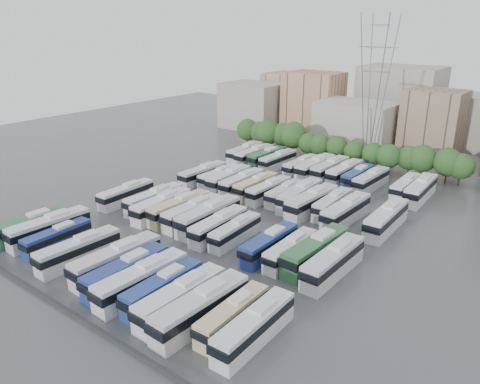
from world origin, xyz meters
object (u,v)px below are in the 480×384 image
Objects in this scene: bus_r2_s4 at (242,182)px; bus_r2_s10 at (333,204)px; bus_r2_s8 at (300,195)px; bus_r3_s2 at (267,157)px; bus_r3_s10 at (371,180)px; bus_r2_s7 at (285,193)px; bus_r0_s12 at (233,315)px; bus_r3_s6 at (315,167)px; bus_r0_s8 at (142,280)px; bus_r1_s10 at (269,244)px; bus_r3_s5 at (301,166)px; bus_r3_s1 at (255,155)px; bus_r0_s0 at (30,226)px; bus_r2_s9 at (312,202)px; bus_r3_s8 at (345,172)px; bus_r3_s9 at (358,176)px; bus_r2_s5 at (256,186)px; bus_r1_s11 at (291,250)px; bus_r0_s6 at (117,260)px; bus_r2_s13 at (386,219)px; bus_r2_s6 at (269,190)px; bus_r0_s9 at (163,288)px; bus_r3_s3 at (278,160)px; bus_r1_s12 at (316,251)px; bus_r2_s1 at (203,174)px; bus_r3_s12 at (405,186)px; bus_r2_s2 at (219,176)px; bus_r0_s4 at (79,250)px; bus_r3_s13 at (420,190)px; bus_r2_s3 at (229,179)px; bus_r0_s10 at (181,298)px; bus_r1_s8 at (235,231)px; electricity_pylon at (375,82)px; bus_r1_s2 at (154,199)px; bus_r1_s13 at (333,262)px; bus_r1_s3 at (162,206)px; bus_r1_s6 at (209,216)px; bus_r0_s13 at (254,327)px; bus_r1_s0 at (126,194)px; bus_r2_s11 at (346,211)px; bus_r3_s0 at (245,152)px; bus_r1_s7 at (219,226)px.

bus_r2_s10 is at bearing 0.82° from bus_r2_s4.
bus_r3_s2 is at bearing 134.82° from bus_r2_s8.
bus_r2_s7 is at bearing -118.51° from bus_r3_s10.
bus_r0_s12 is 57.01m from bus_r3_s6.
bus_r0_s8 is 59.18m from bus_r3_s2.
bus_r1_s10 reaches higher than bus_r3_s5.
bus_r0_s0 is at bearing -92.44° from bus_r3_s1.
bus_r3_s8 is (-3.27, 19.75, -0.13)m from bus_r2_s9.
bus_r3_s9 is at bearing 5.00° from bus_r3_s5.
bus_r2_s9 is (13.22, -1.37, 0.24)m from bus_r2_s5.
bus_r3_s1 reaches higher than bus_r1_s11.
bus_r0_s6 is at bearing -80.79° from bus_r2_s4.
bus_r0_s8 is 19.39m from bus_r1_s10.
bus_r2_s9 is 1.01× the size of bus_r2_s13.
bus_r2_s6 is 20.90m from bus_r3_s9.
bus_r3_s3 reaches higher than bus_r0_s9.
bus_r1_s12 is 39.84m from bus_r2_s1.
bus_r2_s6 is at bearing -124.78° from bus_r3_s10.
bus_r1_s11 is (6.73, 18.11, -0.10)m from bus_r0_s9.
bus_r1_s12 is 35.22m from bus_r3_s12.
bus_r1_s10 reaches higher than bus_r2_s2.
bus_r3_s13 is at bearing 63.67° from bus_r0_s4.
bus_r3_s5 is (6.68, 17.20, -0.11)m from bus_r2_s3.
bus_r1_s8 is at bearing 110.60° from bus_r0_s10.
electricity_pylon reaches higher than bus_r3_s1.
bus_r0_s8 is (13.33, -0.06, 0.12)m from bus_r0_s4.
electricity_pylon is 59.54m from bus_r1_s12.
electricity_pylon is 2.73× the size of bus_r1_s2.
bus_r0_s4 is 26.48m from bus_r0_s12.
bus_r3_s1 is (-39.67, 36.55, -0.10)m from bus_r1_s13.
bus_r2_s10 is 0.88× the size of bus_r2_s13.
bus_r1_s6 is (9.62, 1.37, 0.14)m from bus_r1_s3.
bus_r1_s13 reaches higher than bus_r1_s2.
bus_r2_s13 is (0.22, 35.84, 0.17)m from bus_r0_s13.
bus_r1_s0 is 0.91× the size of bus_r2_s11.
bus_r0_s6 is 1.00× the size of bus_r2_s9.
bus_r3_s0 is at bearing 111.60° from bus_r0_s6.
bus_r1_s13 is at bearing -34.86° from bus_r2_s5.
bus_r0_s6 is at bearing -88.18° from bus_r2_s6.
bus_r3_s12 is (19.77, 0.21, -0.28)m from bus_r3_s6.
bus_r0_s10 is 43.99m from bus_r2_s3.
bus_r3_s10 reaches higher than bus_r1_s7.
bus_r0_s0 reaches higher than bus_r3_s10.
bus_r3_s13 is (23.02, 17.43, 0.23)m from bus_r2_s6.
bus_r1_s6 is at bearing -108.96° from bus_r3_s10.
bus_r1_s0 is 0.89× the size of bus_r3_s6.
bus_r3_s6 is (19.88, -0.79, 0.13)m from bus_r3_s0.
bus_r1_s10 is at bearing -176.64° from bus_r1_s13.
bus_r3_s3 reaches higher than bus_r3_s5.
bus_r3_s1 reaches higher than bus_r3_s2.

